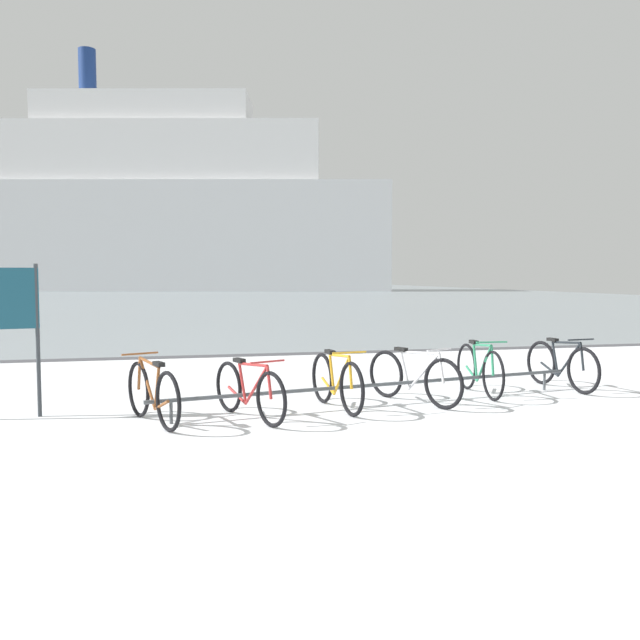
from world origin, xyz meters
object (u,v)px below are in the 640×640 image
object	(u,v)px
bicycle_0	(152,393)
bicycle_3	(414,377)
bicycle_1	(249,391)
bicycle_4	(479,369)
bicycle_5	(562,365)
ferry_ship	(155,211)
info_sign	(15,314)
bicycle_2	(336,382)

from	to	relation	value
bicycle_0	bicycle_3	size ratio (longest dim) A/B	0.95
bicycle_1	bicycle_4	bearing A→B (deg)	14.49
bicycle_3	bicycle_1	bearing A→B (deg)	-167.40
bicycle_5	bicycle_1	bearing A→B (deg)	-167.76
bicycle_0	ferry_ship	world-z (taller)	ferry_ship
bicycle_5	ferry_ship	world-z (taller)	ferry_ship
bicycle_1	bicycle_5	world-z (taller)	bicycle_5
info_sign	bicycle_4	bearing A→B (deg)	1.91
bicycle_2	bicycle_3	xyz separation A→B (m)	(1.15, 0.18, -0.01)
bicycle_3	ferry_ship	world-z (taller)	ferry_ship
bicycle_1	bicycle_5	distance (m)	5.11
bicycle_0	bicycle_4	distance (m)	4.75
bicycle_0	bicycle_2	distance (m)	2.37
bicycle_4	bicycle_5	size ratio (longest dim) A/B	1.01
bicycle_0	info_sign	xyz separation A→B (m)	(-1.64, 0.70, 0.92)
bicycle_0	bicycle_3	distance (m)	3.53
bicycle_2	bicycle_5	distance (m)	3.87
bicycle_2	bicycle_4	world-z (taller)	bicycle_4
bicycle_2	bicycle_4	bearing A→B (deg)	13.63
bicycle_4	info_sign	world-z (taller)	info_sign
bicycle_4	info_sign	size ratio (longest dim) A/B	0.88
bicycle_3	ferry_ship	size ratio (longest dim) A/B	0.03
ferry_ship	info_sign	bearing A→B (deg)	-90.00
bicycle_0	ferry_ship	bearing A→B (deg)	91.28
bicycle_1	bicycle_3	world-z (taller)	bicycle_3
bicycle_3	bicycle_5	world-z (taller)	bicycle_5
bicycle_5	bicycle_4	bearing A→B (deg)	-173.26
bicycle_2	bicycle_3	size ratio (longest dim) A/B	1.00
info_sign	ferry_ship	bearing A→B (deg)	90.00
bicycle_0	bicycle_2	size ratio (longest dim) A/B	0.94
bicycle_5	info_sign	bearing A→B (deg)	-177.17
bicycle_0	bicycle_2	world-z (taller)	bicycle_0
ferry_ship	bicycle_3	bearing A→B (deg)	-85.97
bicycle_3	bicycle_4	world-z (taller)	bicycle_4
bicycle_3	bicycle_5	bearing A→B (deg)	11.92
bicycle_3	bicycle_5	xyz separation A→B (m)	(2.65, 0.56, 0.01)
bicycle_1	info_sign	bearing A→B (deg)	165.91
bicycle_2	bicycle_0	bearing A→B (deg)	-171.69
bicycle_1	ferry_ship	world-z (taller)	ferry_ship
ferry_ship	bicycle_0	bearing A→B (deg)	-88.72
bicycle_1	info_sign	xyz separation A→B (m)	(-2.79, 0.70, 0.94)
bicycle_2	ferry_ship	distance (m)	73.56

